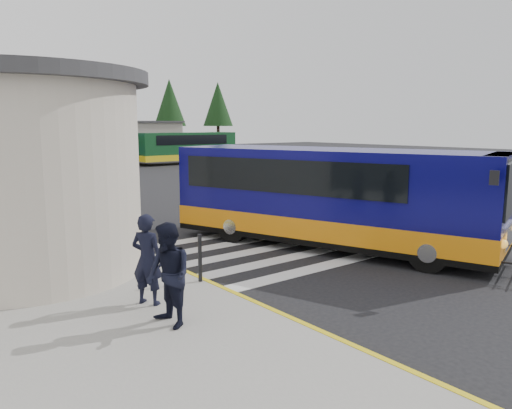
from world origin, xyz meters
TOP-DOWN VIEW (x-y plane):
  - ground at (0.00, 0.00)m, footprint 140.00×140.00m
  - curb_strip at (-4.05, 4.00)m, footprint 0.12×34.00m
  - crosswalk at (-0.50, -0.80)m, footprint 8.00×5.35m
  - depot_building at (6.00, 42.00)m, footprint 26.40×8.40m
  - tree_line at (6.29, 50.00)m, footprint 58.40×4.40m
  - transit_bus at (1.13, -1.76)m, footprint 6.30×10.90m
  - pedestrian_a at (-5.79, -3.25)m, footprint 0.73×0.81m
  - pedestrian_b at (-6.01, -4.52)m, footprint 0.74×0.94m
  - bollard at (-4.20, -2.67)m, footprint 0.09×0.09m
  - far_bus_a at (7.27, 32.96)m, footprint 9.91×3.41m
  - far_bus_b at (14.94, 30.49)m, footprint 10.14×2.98m

SIDE VIEW (x-z plane):
  - ground at x=0.00m, z-range 0.00..0.00m
  - crosswalk at x=-0.50m, z-range 0.00..0.01m
  - curb_strip at x=-4.05m, z-range 0.00..0.16m
  - bollard at x=-4.20m, z-range 0.15..1.27m
  - pedestrian_a at x=-5.79m, z-range 0.15..2.00m
  - pedestrian_b at x=-6.01m, z-range 0.15..2.02m
  - transit_bus at x=1.13m, z-range -0.07..2.94m
  - far_bus_a at x=7.27m, z-range 0.38..2.89m
  - far_bus_b at x=14.94m, z-range 0.39..3.00m
  - depot_building at x=6.00m, z-range 0.01..4.21m
  - tree_line at x=6.29m, z-range 1.77..11.77m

